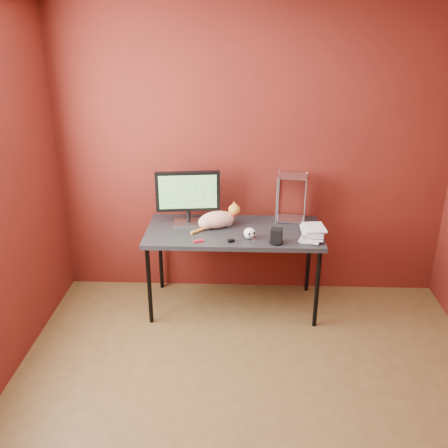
{
  "coord_description": "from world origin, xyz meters",
  "views": [
    {
      "loc": [
        -0.08,
        -2.56,
        2.44
      ],
      "look_at": [
        -0.23,
        1.15,
        0.9
      ],
      "focal_mm": 40.0,
      "sensor_mm": 36.0,
      "label": 1
    }
  ],
  "objects_px": {
    "cat": "(217,219)",
    "book_stack": "(306,172)",
    "skull_mug": "(250,233)",
    "speaker": "(276,237)",
    "desk": "(234,235)",
    "monitor": "(188,195)"
  },
  "relations": [
    {
      "from": "cat",
      "to": "book_stack",
      "type": "relative_size",
      "value": 0.37
    },
    {
      "from": "speaker",
      "to": "book_stack",
      "type": "relative_size",
      "value": 0.11
    },
    {
      "from": "desk",
      "to": "speaker",
      "type": "distance_m",
      "value": 0.45
    },
    {
      "from": "cat",
      "to": "book_stack",
      "type": "bearing_deg",
      "value": -33.87
    },
    {
      "from": "cat",
      "to": "skull_mug",
      "type": "height_order",
      "value": "cat"
    },
    {
      "from": "monitor",
      "to": "book_stack",
      "type": "distance_m",
      "value": 1.05
    },
    {
      "from": "cat",
      "to": "speaker",
      "type": "relative_size",
      "value": 3.27
    },
    {
      "from": "cat",
      "to": "skull_mug",
      "type": "relative_size",
      "value": 3.93
    },
    {
      "from": "desk",
      "to": "cat",
      "type": "distance_m",
      "value": 0.2
    },
    {
      "from": "skull_mug",
      "to": "desk",
      "type": "bearing_deg",
      "value": 102.57
    },
    {
      "from": "monitor",
      "to": "desk",
      "type": "bearing_deg",
      "value": -23.49
    },
    {
      "from": "desk",
      "to": "book_stack",
      "type": "xyz_separation_m",
      "value": [
        0.57,
        -0.14,
        0.61
      ]
    },
    {
      "from": "speaker",
      "to": "book_stack",
      "type": "distance_m",
      "value": 0.57
    },
    {
      "from": "desk",
      "to": "cat",
      "type": "bearing_deg",
      "value": 161.57
    },
    {
      "from": "skull_mug",
      "to": "speaker",
      "type": "distance_m",
      "value": 0.23
    },
    {
      "from": "monitor",
      "to": "skull_mug",
      "type": "xyz_separation_m",
      "value": [
        0.53,
        -0.3,
        -0.22
      ]
    },
    {
      "from": "book_stack",
      "to": "monitor",
      "type": "bearing_deg",
      "value": 165.2
    },
    {
      "from": "desk",
      "to": "cat",
      "type": "relative_size",
      "value": 3.61
    },
    {
      "from": "desk",
      "to": "speaker",
      "type": "bearing_deg",
      "value": -36.9
    },
    {
      "from": "desk",
      "to": "monitor",
      "type": "relative_size",
      "value": 2.71
    },
    {
      "from": "skull_mug",
      "to": "speaker",
      "type": "relative_size",
      "value": 0.83
    },
    {
      "from": "monitor",
      "to": "cat",
      "type": "height_order",
      "value": "monitor"
    }
  ]
}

